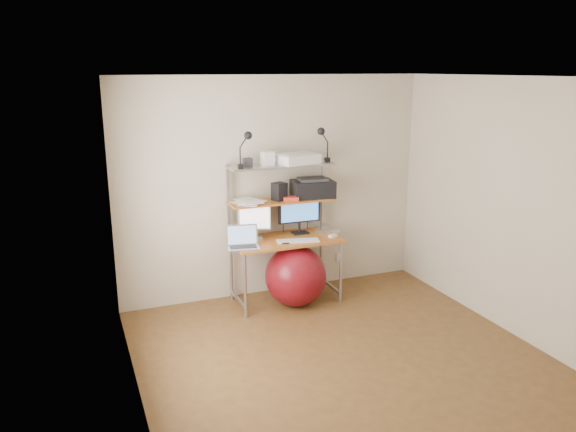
% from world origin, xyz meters
% --- Properties ---
extents(room, '(3.60, 3.60, 3.60)m').
position_xyz_m(room, '(0.00, 0.00, 1.25)').
color(room, brown).
rests_on(room, ground).
extents(computer_desk, '(1.20, 0.60, 1.57)m').
position_xyz_m(computer_desk, '(0.00, 1.50, 0.96)').
color(computer_desk, '#C16725').
rests_on(computer_desk, ground).
extents(desktop, '(1.20, 0.60, 0.00)m').
position_xyz_m(desktop, '(0.00, 1.44, 0.74)').
color(desktop, '#C16725').
rests_on(desktop, computer_desk).
extents(mid_shelf, '(1.18, 0.34, 0.00)m').
position_xyz_m(mid_shelf, '(0.00, 1.57, 1.15)').
color(mid_shelf, '#C16725').
rests_on(mid_shelf, computer_desk).
extents(top_shelf, '(1.18, 0.34, 0.00)m').
position_xyz_m(top_shelf, '(0.00, 1.57, 1.55)').
color(top_shelf, '#A4A4A9').
rests_on(top_shelf, computer_desk).
extents(floor, '(3.60, 3.60, 0.00)m').
position_xyz_m(floor, '(0.00, 0.00, 0.00)').
color(floor, brown).
rests_on(floor, ground).
extents(wall_outlet, '(0.08, 0.01, 0.12)m').
position_xyz_m(wall_outlet, '(0.85, 1.79, 0.30)').
color(wall_outlet, silver).
rests_on(wall_outlet, room).
extents(monitor_silver, '(0.35, 0.17, 0.40)m').
position_xyz_m(monitor_silver, '(-0.32, 1.56, 0.95)').
color(monitor_silver, '#B8B8BD').
rests_on(monitor_silver, desktop).
extents(monitor_black, '(0.50, 0.14, 0.50)m').
position_xyz_m(monitor_black, '(0.23, 1.58, 0.99)').
color(monitor_black, black).
rests_on(monitor_black, desktop).
extents(laptop, '(0.37, 0.32, 0.29)m').
position_xyz_m(laptop, '(-0.53, 1.33, 0.79)').
color(laptop, silver).
rests_on(laptop, desktop).
extents(keyboard, '(0.48, 0.23, 0.01)m').
position_xyz_m(keyboard, '(0.09, 1.30, 0.75)').
color(keyboard, silver).
rests_on(keyboard, desktop).
extents(mouse, '(0.10, 0.08, 0.03)m').
position_xyz_m(mouse, '(0.51, 1.30, 0.75)').
color(mouse, silver).
rests_on(mouse, desktop).
extents(mac_mini, '(0.23, 0.23, 0.04)m').
position_xyz_m(mac_mini, '(0.54, 1.53, 0.76)').
color(mac_mini, silver).
rests_on(mac_mini, desktop).
extents(phone, '(0.09, 0.15, 0.01)m').
position_xyz_m(phone, '(-0.06, 1.32, 0.75)').
color(phone, black).
rests_on(phone, desktop).
extents(printer, '(0.50, 0.37, 0.22)m').
position_xyz_m(printer, '(0.38, 1.58, 1.25)').
color(printer, black).
rests_on(printer, mid_shelf).
extents(nas_cube, '(0.17, 0.17, 0.20)m').
position_xyz_m(nas_cube, '(-0.03, 1.56, 1.25)').
color(nas_cube, black).
rests_on(nas_cube, mid_shelf).
extents(red_box, '(0.19, 0.15, 0.05)m').
position_xyz_m(red_box, '(0.08, 1.49, 1.17)').
color(red_box, red).
rests_on(red_box, mid_shelf).
extents(scanner, '(0.50, 0.38, 0.12)m').
position_xyz_m(scanner, '(0.19, 1.55, 1.61)').
color(scanner, silver).
rests_on(scanner, top_shelf).
extents(box_white, '(0.14, 0.12, 0.15)m').
position_xyz_m(box_white, '(-0.16, 1.57, 1.62)').
color(box_white, silver).
rests_on(box_white, top_shelf).
extents(box_grey, '(0.10, 0.10, 0.09)m').
position_xyz_m(box_grey, '(-0.38, 1.57, 1.60)').
color(box_grey, '#2D2D2F').
rests_on(box_grey, top_shelf).
extents(clip_lamp_left, '(0.15, 0.09, 0.39)m').
position_xyz_m(clip_lamp_left, '(-0.43, 1.47, 1.83)').
color(clip_lamp_left, black).
rests_on(clip_lamp_left, top_shelf).
extents(clip_lamp_right, '(0.15, 0.09, 0.39)m').
position_xyz_m(clip_lamp_right, '(0.47, 1.53, 1.83)').
color(clip_lamp_right, black).
rests_on(clip_lamp_right, top_shelf).
extents(exercise_ball, '(0.68, 0.68, 0.68)m').
position_xyz_m(exercise_ball, '(0.06, 1.30, 0.34)').
color(exercise_ball, maroon).
rests_on(exercise_ball, floor).
extents(paper_stack, '(0.38, 0.42, 0.03)m').
position_xyz_m(paper_stack, '(-0.38, 1.57, 1.17)').
color(paper_stack, white).
rests_on(paper_stack, mid_shelf).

